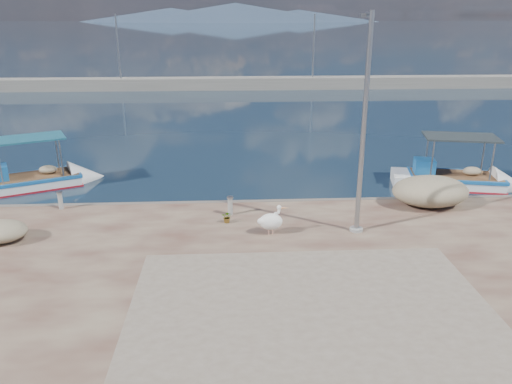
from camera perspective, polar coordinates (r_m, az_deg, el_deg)
The scene contains 13 objects.
ground at distance 15.15m, azimuth 0.81°, elevation -9.48°, with size 1400.00×1400.00×0.00m, color #162635.
quay_patch at distance 12.45m, azimuth 6.54°, elevation -13.96°, with size 9.00×7.00×0.01m, color gray.
breakwater at distance 53.65m, azimuth -2.20°, elevation 12.31°, with size 120.00×2.20×7.50m.
mountains at distance 663.24m, azimuth -2.89°, elevation 19.72°, with size 370.00×280.00×22.00m.
boat_left at distance 24.67m, azimuth -24.18°, elevation 0.95°, with size 5.82×3.99×2.68m.
boat_right at distance 24.39m, azimuth 21.63°, elevation 1.11°, with size 5.91×2.98×2.72m.
pelican at distance 16.41m, azimuth 1.76°, elevation -3.33°, with size 1.06×0.61×1.01m.
lamp_post at distance 16.18m, azimuth 12.13°, elevation 6.43°, with size 0.44×0.96×7.00m.
bollard_near at distance 18.06m, azimuth -2.98°, elevation -1.48°, with size 0.23×0.23×0.70m.
bollard_far at distance 19.96m, azimuth -21.47°, elevation -0.82°, with size 0.22×0.22×0.68m.
potted_plant at distance 17.45m, azimuth -3.30°, elevation -2.86°, with size 0.38×0.33×0.42m, color #33722D.
net_pile_c at distance 19.99m, azimuth 19.29°, elevation 0.09°, with size 2.88×2.06×1.13m, color tan.
net_pile_b at distance 17.96m, azimuth -27.23°, elevation -4.02°, with size 1.71×1.33×0.66m, color tan.
Camera 1 is at (-0.95, -13.22, 7.35)m, focal length 35.00 mm.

